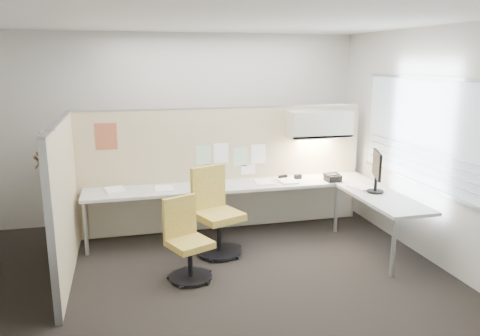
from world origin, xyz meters
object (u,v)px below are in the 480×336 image
object	(u,v)px
chair_left	(187,242)
chair_right	(215,214)
phone	(332,178)
desk	(259,195)
monitor	(377,169)

from	to	relation	value
chair_left	chair_right	world-z (taller)	chair_right
phone	desk	bearing A→B (deg)	173.88
monitor	phone	xyz separation A→B (m)	(-0.29, 0.67, -0.26)
desk	chair_right	size ratio (longest dim) A/B	3.68
chair_left	chair_right	xyz separation A→B (m)	(0.45, 0.63, 0.08)
chair_left	phone	distance (m)	2.46
monitor	phone	distance (m)	0.78
phone	monitor	bearing A→B (deg)	-72.00
monitor	phone	size ratio (longest dim) A/B	2.40
desk	phone	xyz separation A→B (m)	(1.08, -0.02, 0.18)
chair_left	monitor	xyz separation A→B (m)	(2.51, 0.33, 0.62)
chair_left	monitor	bearing A→B (deg)	-16.15
chair_right	monitor	bearing A→B (deg)	-30.38
desk	chair_left	world-z (taller)	chair_left
desk	phone	distance (m)	1.10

